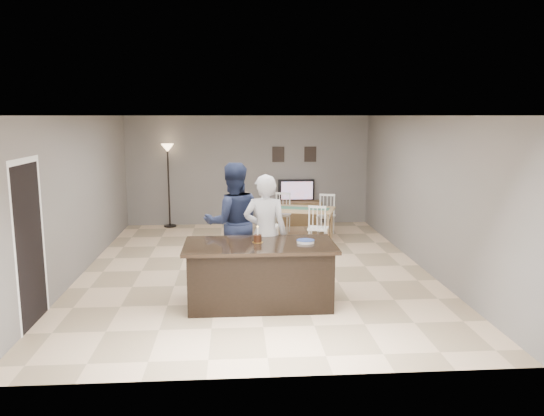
{
  "coord_description": "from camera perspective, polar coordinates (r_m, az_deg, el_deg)",
  "views": [
    {
      "loc": [
        -0.35,
        -9.14,
        2.7
      ],
      "look_at": [
        0.28,
        -0.3,
        1.15
      ],
      "focal_mm": 35.0,
      "sensor_mm": 36.0,
      "label": 1
    }
  ],
  "objects": [
    {
      "name": "floor",
      "position": [
        9.54,
        -1.85,
        -6.53
      ],
      "size": [
        8.0,
        8.0,
        0.0
      ],
      "primitive_type": "plane",
      "color": "#DDB78E",
      "rests_on": "ground"
    },
    {
      "name": "woman",
      "position": [
        8.1,
        -0.72,
        -2.79
      ],
      "size": [
        0.73,
        0.54,
        1.83
      ],
      "primitive_type": "imported",
      "rotation": [
        0.0,
        0.0,
        2.98
      ],
      "color": "#B7B7BB",
      "rests_on": "floor"
    },
    {
      "name": "tv_screen_glow",
      "position": [
        13.12,
        2.71,
        1.89
      ],
      "size": [
        0.78,
        0.0,
        0.78
      ],
      "primitive_type": "plane",
      "rotation": [
        1.57,
        0.0,
        3.14
      ],
      "color": "#E04C18",
      "rests_on": "tv_console"
    },
    {
      "name": "birthday_cake",
      "position": [
        7.63,
        -1.56,
        -3.28
      ],
      "size": [
        0.16,
        0.16,
        0.24
      ],
      "color": "gold",
      "rests_on": "kitchen_island"
    },
    {
      "name": "man",
      "position": [
        8.64,
        -4.21,
        -1.59
      ],
      "size": [
        1.06,
        0.89,
        1.96
      ],
      "primitive_type": "imported",
      "rotation": [
        0.0,
        0.0,
        3.3
      ],
      "color": "#181E36",
      "rests_on": "floor"
    },
    {
      "name": "tv_console",
      "position": [
        13.23,
        2.68,
        -0.55
      ],
      "size": [
        1.2,
        0.4,
        0.6
      ],
      "primitive_type": "cube",
      "color": "brown",
      "rests_on": "floor"
    },
    {
      "name": "doorway",
      "position": [
        7.47,
        -24.71,
        -2.13
      ],
      "size": [
        0.0,
        2.1,
        2.65
      ],
      "color": "black",
      "rests_on": "floor"
    },
    {
      "name": "plate_stack",
      "position": [
        7.63,
        3.62,
        -3.6
      ],
      "size": [
        0.26,
        0.26,
        0.04
      ],
      "color": "white",
      "rests_on": "kitchen_island"
    },
    {
      "name": "room_shell",
      "position": [
        9.21,
        -1.91,
        3.53
      ],
      "size": [
        8.0,
        8.0,
        8.0
      ],
      "color": "slate",
      "rests_on": "floor"
    },
    {
      "name": "television",
      "position": [
        13.2,
        2.67,
        1.91
      ],
      "size": [
        0.91,
        0.12,
        0.53
      ],
      "primitive_type": "imported",
      "rotation": [
        0.0,
        0.0,
        3.14
      ],
      "color": "black",
      "rests_on": "tv_console"
    },
    {
      "name": "floor_lamp",
      "position": [
        13.08,
        -11.13,
        4.8
      ],
      "size": [
        0.3,
        0.3,
        2.03
      ],
      "color": "black",
      "rests_on": "floor"
    },
    {
      "name": "dining_table",
      "position": [
        11.56,
        2.89,
        -0.62
      ],
      "size": [
        1.87,
        2.05,
        0.92
      ],
      "rotation": [
        0.0,
        0.0,
        -0.29
      ],
      "color": "tan",
      "rests_on": "floor"
    },
    {
      "name": "picture_frames",
      "position": [
        13.24,
        2.41,
        5.79
      ],
      "size": [
        1.1,
        0.02,
        0.38
      ],
      "color": "black",
      "rests_on": "room_shell"
    },
    {
      "name": "kitchen_island",
      "position": [
        7.69,
        -1.32,
        -7.07
      ],
      "size": [
        2.15,
        1.1,
        0.9
      ],
      "color": "black",
      "rests_on": "floor"
    }
  ]
}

